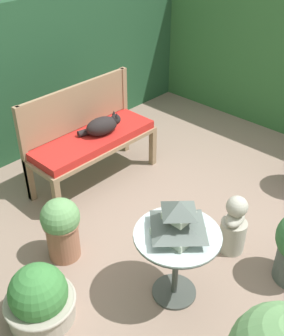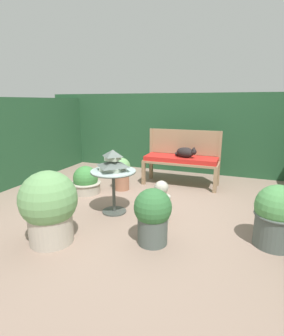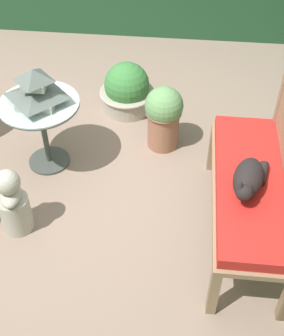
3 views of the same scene
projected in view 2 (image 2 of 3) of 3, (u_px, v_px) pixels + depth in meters
name	position (u px, v px, depth m)	size (l,w,h in m)	color
ground	(146.00, 206.00, 3.86)	(30.00, 30.00, 0.00)	gray
foliage_hedge_back	(186.00, 131.00, 6.06)	(6.40, 1.08, 1.67)	#234C2D
foliage_hedge_left	(8.00, 141.00, 4.90)	(0.70, 3.72, 1.57)	#234C2D
garden_bench	(181.00, 161.00, 4.74)	(1.34, 0.49, 0.53)	#937556
bench_backrest	(184.00, 145.00, 4.88)	(1.34, 0.06, 0.99)	#937556
cat	(186.00, 152.00, 4.63)	(0.41, 0.28, 0.20)	black
patio_table	(113.00, 180.00, 3.54)	(0.61, 0.61, 0.60)	#424742
pagoda_birdhouse	(113.00, 162.00, 3.48)	(0.37, 0.37, 0.28)	#B2BCA8
garden_bust	(161.00, 203.00, 3.31)	(0.27, 0.22, 0.54)	#B7B2A3
potted_plant_bench_left	(86.00, 182.00, 4.39)	(0.51, 0.51, 0.46)	#ADA393
potted_plant_table_near	(277.00, 216.00, 2.73)	(0.46, 0.46, 0.67)	#4C5651
potted_plant_hedge_corner	(49.00, 206.00, 2.79)	(0.61, 0.61, 0.80)	#ADA393
potted_plant_bench_right	(121.00, 172.00, 4.52)	(0.31, 0.31, 0.56)	#9E664C
potted_plant_path_edge	(153.00, 215.00, 2.78)	(0.41, 0.41, 0.62)	#4C5651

